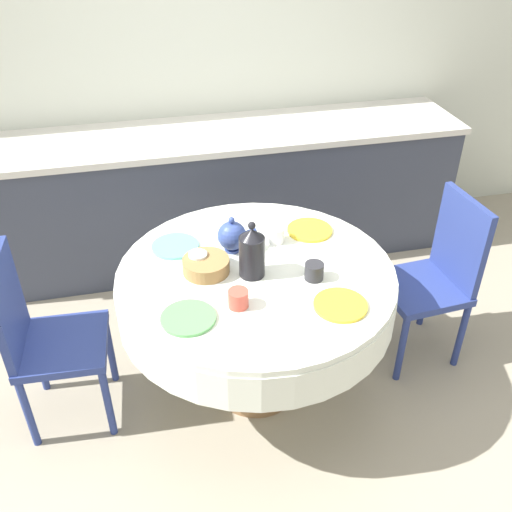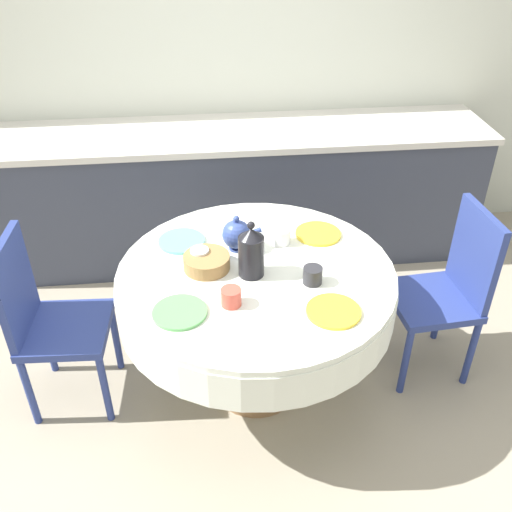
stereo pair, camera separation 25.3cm
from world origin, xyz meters
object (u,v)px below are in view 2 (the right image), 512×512
chair_right (46,317)px  teapot (237,234)px  coffee_carafe (251,252)px  chair_left (448,286)px

chair_right → teapot: size_ratio=4.90×
chair_right → teapot: chair_right is taller
coffee_carafe → teapot: bearing=102.4°
chair_right → chair_left: bearing=93.7°
coffee_carafe → teapot: 0.22m
chair_right → coffee_carafe: (0.96, -0.07, 0.34)m
chair_left → chair_right: same height
chair_right → coffee_carafe: 1.02m
chair_left → teapot: size_ratio=4.90×
coffee_carafe → chair_right: bearing=175.7°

